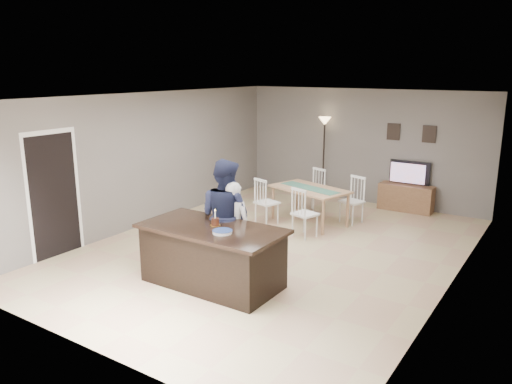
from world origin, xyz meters
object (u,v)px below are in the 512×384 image
Objects in this scene: floor_lamp at (324,136)px; kitchen_island at (212,256)px; dining_table at (310,194)px; tv_console at (406,198)px; birthday_cake at (215,222)px; television at (409,173)px; man at (225,216)px; woman at (233,227)px; plate_stack at (222,232)px.

kitchen_island is at bearing -80.91° from floor_lamp.
dining_table is (-0.21, 3.53, 0.17)m from kitchen_island.
tv_console is (1.20, 5.57, -0.15)m from kitchen_island.
tv_console is at bearing 71.74° from dining_table.
television is at bearing 77.77° from birthday_cake.
man reaches higher than tv_console.
kitchen_island is 8.75× the size of birthday_cake.
woman is at bearing -103.54° from tv_console.
kitchen_island is at bearing -87.82° from birthday_cake.
kitchen_island is 0.51m from birthday_cake.
television is at bearing 1.37° from floor_lamp.
floor_lamp is (-2.09, -0.05, 0.70)m from television.
woman is at bearing 90.94° from kitchen_island.
woman is at bearing -69.86° from dining_table.
tv_console is 5.82m from plate_stack.
plate_stack is at bearing -65.77° from dining_table.
birthday_cake is 3.46m from dining_table.
plate_stack is 5.89m from floor_lamp.
tv_console is at bearing -101.34° from man.
plate_stack is (-0.90, -5.71, 0.62)m from tv_console.
floor_lamp is at bearing -77.89° from man.
floor_lamp is (-1.20, 5.73, 0.64)m from plate_stack.
man is (-0.15, 0.00, 0.17)m from woman.
plate_stack is at bearing -37.23° from birthday_cake.
plate_stack is at bearing 127.62° from man.
birthday_cake is (0.16, -0.46, 0.05)m from man.
dining_table is at bearing 93.40° from birthday_cake.
woman is (-1.21, -5.02, 0.44)m from tv_console.
plate_stack is (0.31, -0.23, -0.04)m from birthday_cake.
birthday_cake is at bearing 112.79° from man.
woman reaches higher than dining_table.
man reaches higher than woman.
birthday_cake is (-1.20, -5.48, 0.66)m from tv_console.
tv_console is 1.31× the size of television.
woman is (-0.01, 0.55, 0.29)m from kitchen_island.
dining_table is at bearing -71.56° from floor_lamp.
tv_console is at bearing 90.00° from television.
television is 0.45× the size of floor_lamp.
tv_console is at bearing 77.84° from kitchen_island.
television is at bearing 90.00° from tv_console.
television is 3.72× the size of birthday_cake.
kitchen_island is at bearing 110.25° from man.
woman is 2.99m from dining_table.
woman is at bearing 76.64° from television.
television is at bearing -122.84° from woman.
tv_console is 5.24m from man.
floor_lamp reaches higher than birthday_cake.
plate_stack is at bearing -98.92° from tv_console.
kitchen_island is 1.00× the size of dining_table.
kitchen_island is at bearing 71.46° from woman.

